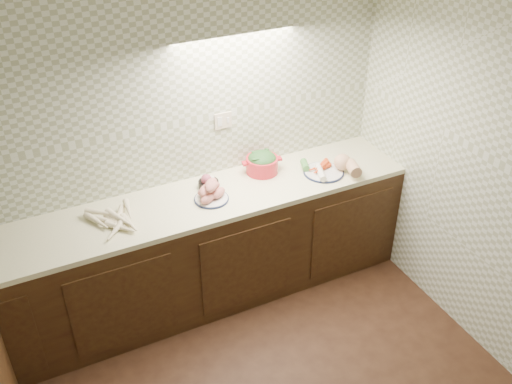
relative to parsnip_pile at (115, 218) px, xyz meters
name	(u,v)px	position (x,y,z in m)	size (l,w,h in m)	color
room	(269,249)	(0.37, -1.50, 0.70)	(3.60, 3.60, 2.60)	black
counter	(108,374)	(-0.31, -0.82, -0.48)	(3.60, 3.60, 0.90)	black
parsnip_pile	(115,218)	(0.00, 0.00, 0.00)	(0.27, 0.34, 0.08)	#F6E5C3
sweet_potato_plate	(211,192)	(0.67, -0.03, 0.03)	(0.25, 0.24, 0.15)	#121A3A
onion_bowl	(208,183)	(0.71, 0.12, 0.01)	(0.15, 0.15, 0.11)	black
dutch_oven	(262,162)	(1.16, 0.15, 0.05)	(0.31, 0.28, 0.17)	red
veg_plate	(332,166)	(1.64, -0.09, 0.02)	(0.41, 0.37, 0.14)	#121A3A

